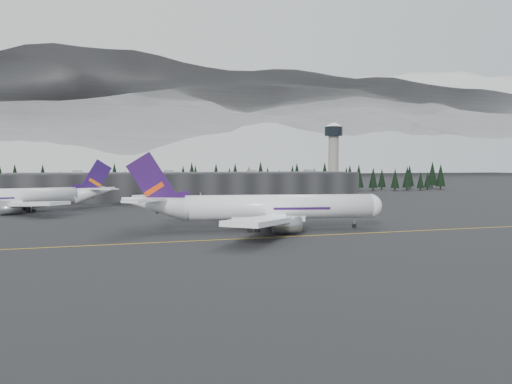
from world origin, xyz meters
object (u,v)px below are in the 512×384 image
object	(u,v)px
control_tower	(334,151)
gse_vehicle_a	(183,203)
jet_main	(257,208)
jet_parked	(25,197)
terminal	(191,186)
gse_vehicle_b	(201,200)

from	to	relation	value
control_tower	gse_vehicle_a	world-z (taller)	control_tower
jet_main	jet_parked	size ratio (longest dim) A/B	1.08
control_tower	jet_main	bearing A→B (deg)	-123.68
jet_main	jet_parked	bearing A→B (deg)	143.00
terminal	gse_vehicle_a	world-z (taller)	terminal
terminal	jet_main	size ratio (longest dim) A/B	2.43
gse_vehicle_a	gse_vehicle_b	world-z (taller)	gse_vehicle_a
terminal	gse_vehicle_b	bearing A→B (deg)	-82.30
terminal	control_tower	xyz separation A→B (m)	(75.00, 3.00, 17.11)
jet_parked	terminal	bearing A→B (deg)	-160.02
terminal	jet_main	world-z (taller)	jet_main
jet_main	gse_vehicle_b	xyz separation A→B (m)	(4.30, 97.34, -4.81)
jet_parked	jet_main	bearing A→B (deg)	118.10
control_tower	gse_vehicle_b	xyz separation A→B (m)	(-72.90, -18.51, -22.72)
control_tower	jet_parked	distance (m)	149.24
jet_parked	gse_vehicle_a	distance (m)	57.76
control_tower	gse_vehicle_a	distance (m)	93.94
gse_vehicle_a	gse_vehicle_b	size ratio (longest dim) A/B	1.28
jet_main	gse_vehicle_b	bearing A→B (deg)	97.57
terminal	gse_vehicle_b	size ratio (longest dim) A/B	39.50
gse_vehicle_a	terminal	bearing A→B (deg)	51.63
gse_vehicle_a	jet_main	bearing A→B (deg)	-108.66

